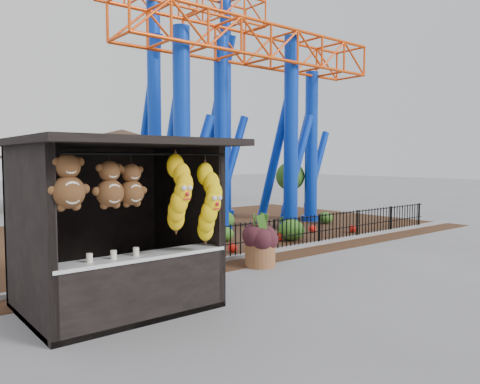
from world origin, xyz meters
TOP-DOWN VIEW (x-y plane):
  - ground at (0.00, 0.00)m, footprint 120.00×120.00m
  - mulch_bed at (4.00, 8.00)m, footprint 18.00×12.00m
  - curb at (4.00, 3.00)m, footprint 18.00×0.18m
  - prize_booth at (-3.02, 0.90)m, footprint 3.50×3.40m
  - picket_fence at (4.90, 3.00)m, footprint 12.20×0.06m
  - roller_coaster at (5.12, 8.23)m, footprint 11.00×6.37m
  - terracotta_planter at (1.29, 1.95)m, footprint 0.97×0.97m
  - planter_foliage at (1.29, 1.95)m, footprint 0.70×0.70m
  - potted_plant at (1.67, 2.18)m, footprint 0.86×0.77m
  - landscaping at (4.92, 5.87)m, footprint 7.37×4.38m
  - pavilion at (6.00, 20.00)m, footprint 15.00×15.00m

SIDE VIEW (x-z plane):
  - ground at x=0.00m, z-range 0.00..0.00m
  - mulch_bed at x=4.00m, z-range 0.00..0.02m
  - curb at x=4.00m, z-range 0.00..0.12m
  - terracotta_planter at x=1.29m, z-range 0.00..0.64m
  - landscaping at x=4.92m, z-range -0.04..0.72m
  - potted_plant at x=1.67m, z-range 0.00..0.88m
  - picket_fence at x=4.90m, z-range 0.00..1.00m
  - planter_foliage at x=1.29m, z-range 0.64..1.28m
  - prize_booth at x=-3.02m, z-range -0.02..3.10m
  - pavilion at x=6.00m, z-range 0.67..5.47m
  - roller_coaster at x=5.12m, z-range 1.03..11.85m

